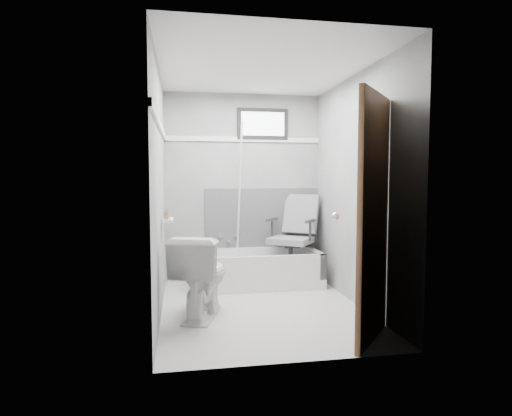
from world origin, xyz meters
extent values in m
plane|color=silver|center=(0.00, 0.00, 0.00)|extent=(2.60, 2.60, 0.00)
plane|color=silver|center=(0.00, 0.00, 2.40)|extent=(2.60, 2.60, 0.00)
cube|color=slate|center=(0.00, 1.30, 1.20)|extent=(2.00, 0.02, 2.40)
cube|color=slate|center=(0.00, -1.30, 1.20)|extent=(2.00, 0.02, 2.40)
cube|color=slate|center=(-1.00, 0.00, 1.20)|extent=(0.02, 2.60, 2.40)
cube|color=slate|center=(1.00, 0.00, 1.20)|extent=(0.02, 2.60, 2.40)
imported|color=white|center=(-0.62, -0.14, 0.39)|extent=(0.66, 0.89, 0.78)
cube|color=#4C4C4F|center=(0.25, 1.29, 0.80)|extent=(1.50, 0.02, 0.78)
cube|color=white|center=(0.00, 1.29, 1.82)|extent=(2.00, 0.02, 0.06)
cube|color=white|center=(-0.99, 0.00, 1.82)|extent=(0.02, 2.60, 0.06)
cylinder|color=white|center=(-0.09, 1.06, 1.05)|extent=(0.02, 0.56, 1.88)
cube|color=white|center=(-0.93, 0.22, 0.90)|extent=(0.10, 0.32, 0.02)
imported|color=olive|center=(-0.94, 0.14, 0.97)|extent=(0.06, 0.06, 0.11)
imported|color=slate|center=(-0.94, 0.28, 0.96)|extent=(0.10, 0.10, 0.10)
camera|label=1|loc=(-0.79, -4.19, 1.32)|focal=30.00mm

